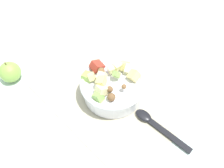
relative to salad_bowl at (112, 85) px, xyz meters
The scene contains 5 objects.
ground_plane 0.05m from the salad_bowl, 109.19° to the left, with size 2.40×2.40×0.00m, color silver.
placemat 0.05m from the salad_bowl, 109.19° to the left, with size 0.50×0.35×0.01m, color #BCB299.
salad_bowl is the anchor object (origin of this frame).
serving_spoon 0.18m from the salad_bowl, behind, with size 0.20×0.04×0.01m.
whole_apple 0.37m from the salad_bowl, 34.14° to the left, with size 0.08×0.08×0.09m.
Camera 1 is at (-0.32, 0.31, 0.63)m, focal length 35.37 mm.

